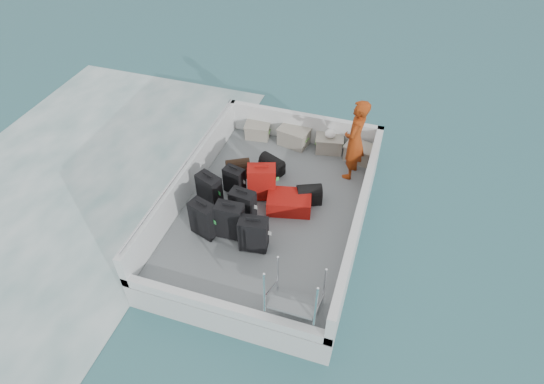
{
  "coord_description": "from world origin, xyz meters",
  "views": [
    {
      "loc": [
        1.99,
        -6.02,
        6.97
      ],
      "look_at": [
        0.01,
        0.09,
        1.0
      ],
      "focal_mm": 30.0,
      "sensor_mm": 36.0,
      "label": 1
    }
  ],
  "objects_px": {
    "suitcase_0": "(204,219)",
    "suitcase_6": "(253,234)",
    "crate_1": "(294,137)",
    "passenger": "(355,140)",
    "crate_0": "(258,131)",
    "crate_2": "(329,144)",
    "suitcase_8": "(289,202)",
    "suitcase_3": "(230,221)",
    "suitcase_2": "(234,181)",
    "crate_3": "(359,153)",
    "suitcase_5": "(262,182)",
    "suitcase_1": "(210,191)",
    "suitcase_4": "(243,206)"
  },
  "relations": [
    {
      "from": "crate_2",
      "to": "passenger",
      "type": "height_order",
      "value": "passenger"
    },
    {
      "from": "suitcase_1",
      "to": "suitcase_2",
      "type": "height_order",
      "value": "suitcase_1"
    },
    {
      "from": "suitcase_2",
      "to": "crate_0",
      "type": "xyz_separation_m",
      "value": [
        -0.18,
        1.93,
        -0.13
      ]
    },
    {
      "from": "suitcase_4",
      "to": "suitcase_5",
      "type": "xyz_separation_m",
      "value": [
        0.14,
        0.7,
        0.04
      ]
    },
    {
      "from": "crate_0",
      "to": "crate_2",
      "type": "distance_m",
      "value": 1.71
    },
    {
      "from": "suitcase_0",
      "to": "crate_0",
      "type": "height_order",
      "value": "suitcase_0"
    },
    {
      "from": "crate_3",
      "to": "suitcase_5",
      "type": "bearing_deg",
      "value": -132.61
    },
    {
      "from": "suitcase_5",
      "to": "crate_2",
      "type": "xyz_separation_m",
      "value": [
        0.95,
        1.9,
        -0.2
      ]
    },
    {
      "from": "suitcase_1",
      "to": "crate_3",
      "type": "distance_m",
      "value": 3.44
    },
    {
      "from": "suitcase_5",
      "to": "crate_0",
      "type": "relative_size",
      "value": 1.41
    },
    {
      "from": "suitcase_0",
      "to": "crate_3",
      "type": "xyz_separation_m",
      "value": [
        2.33,
        3.06,
        -0.2
      ]
    },
    {
      "from": "suitcase_1",
      "to": "suitcase_6",
      "type": "height_order",
      "value": "suitcase_1"
    },
    {
      "from": "suitcase_5",
      "to": "suitcase_8",
      "type": "bearing_deg",
      "value": -33.3
    },
    {
      "from": "suitcase_0",
      "to": "crate_3",
      "type": "distance_m",
      "value": 3.85
    },
    {
      "from": "crate_1",
      "to": "suitcase_2",
      "type": "bearing_deg",
      "value": -109.95
    },
    {
      "from": "suitcase_1",
      "to": "crate_2",
      "type": "bearing_deg",
      "value": 74.27
    },
    {
      "from": "suitcase_4",
      "to": "crate_0",
      "type": "bearing_deg",
      "value": 110.01
    },
    {
      "from": "crate_0",
      "to": "crate_2",
      "type": "relative_size",
      "value": 0.92
    },
    {
      "from": "suitcase_0",
      "to": "suitcase_4",
      "type": "height_order",
      "value": "suitcase_0"
    },
    {
      "from": "suitcase_0",
      "to": "crate_1",
      "type": "distance_m",
      "value": 3.28
    },
    {
      "from": "suitcase_2",
      "to": "crate_2",
      "type": "height_order",
      "value": "suitcase_2"
    },
    {
      "from": "suitcase_4",
      "to": "crate_2",
      "type": "height_order",
      "value": "suitcase_4"
    },
    {
      "from": "suitcase_8",
      "to": "crate_2",
      "type": "distance_m",
      "value": 2.1
    },
    {
      "from": "suitcase_8",
      "to": "crate_3",
      "type": "distance_m",
      "value": 2.21
    },
    {
      "from": "suitcase_1",
      "to": "suitcase_5",
      "type": "bearing_deg",
      "value": 51.44
    },
    {
      "from": "suitcase_0",
      "to": "crate_0",
      "type": "xyz_separation_m",
      "value": [
        -0.07,
        3.18,
        -0.21
      ]
    },
    {
      "from": "suitcase_2",
      "to": "suitcase_0",
      "type": "bearing_deg",
      "value": -81.95
    },
    {
      "from": "crate_1",
      "to": "crate_2",
      "type": "bearing_deg",
      "value": 0.0
    },
    {
      "from": "crate_2",
      "to": "passenger",
      "type": "bearing_deg",
      "value": -46.9
    },
    {
      "from": "suitcase_3",
      "to": "passenger",
      "type": "height_order",
      "value": "passenger"
    },
    {
      "from": "suitcase_0",
      "to": "suitcase_6",
      "type": "xyz_separation_m",
      "value": [
        0.98,
        -0.05,
        -0.02
      ]
    },
    {
      "from": "suitcase_8",
      "to": "suitcase_4",
      "type": "bearing_deg",
      "value": 112.33
    },
    {
      "from": "suitcase_2",
      "to": "crate_2",
      "type": "relative_size",
      "value": 1.02
    },
    {
      "from": "suitcase_1",
      "to": "crate_2",
      "type": "xyz_separation_m",
      "value": [
        1.85,
        2.42,
        -0.18
      ]
    },
    {
      "from": "suitcase_0",
      "to": "crate_1",
      "type": "height_order",
      "value": "suitcase_0"
    },
    {
      "from": "suitcase_1",
      "to": "suitcase_5",
      "type": "xyz_separation_m",
      "value": [
        0.9,
        0.51,
        0.02
      ]
    },
    {
      "from": "suitcase_2",
      "to": "crate_1",
      "type": "height_order",
      "value": "suitcase_2"
    },
    {
      "from": "suitcase_4",
      "to": "crate_2",
      "type": "relative_size",
      "value": 1.18
    },
    {
      "from": "suitcase_6",
      "to": "suitcase_8",
      "type": "bearing_deg",
      "value": 66.13
    },
    {
      "from": "suitcase_3",
      "to": "suitcase_8",
      "type": "bearing_deg",
      "value": 47.39
    },
    {
      "from": "suitcase_0",
      "to": "suitcase_6",
      "type": "height_order",
      "value": "suitcase_0"
    },
    {
      "from": "suitcase_3",
      "to": "suitcase_6",
      "type": "xyz_separation_m",
      "value": [
        0.51,
        -0.15,
        -0.03
      ]
    },
    {
      "from": "suitcase_5",
      "to": "suitcase_8",
      "type": "height_order",
      "value": "suitcase_5"
    },
    {
      "from": "suitcase_8",
      "to": "crate_1",
      "type": "relative_size",
      "value": 1.32
    },
    {
      "from": "suitcase_0",
      "to": "suitcase_6",
      "type": "relative_size",
      "value": 1.07
    },
    {
      "from": "suitcase_6",
      "to": "crate_2",
      "type": "relative_size",
      "value": 1.2
    },
    {
      "from": "suitcase_3",
      "to": "crate_2",
      "type": "xyz_separation_m",
      "value": [
        1.16,
        3.07,
        -0.2
      ]
    },
    {
      "from": "crate_1",
      "to": "passenger",
      "type": "xyz_separation_m",
      "value": [
        1.44,
        -0.66,
        0.7
      ]
    },
    {
      "from": "suitcase_5",
      "to": "crate_1",
      "type": "xyz_separation_m",
      "value": [
        0.12,
        1.9,
        -0.18
      ]
    },
    {
      "from": "suitcase_8",
      "to": "suitcase_2",
      "type": "bearing_deg",
      "value": 70.42
    }
  ]
}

